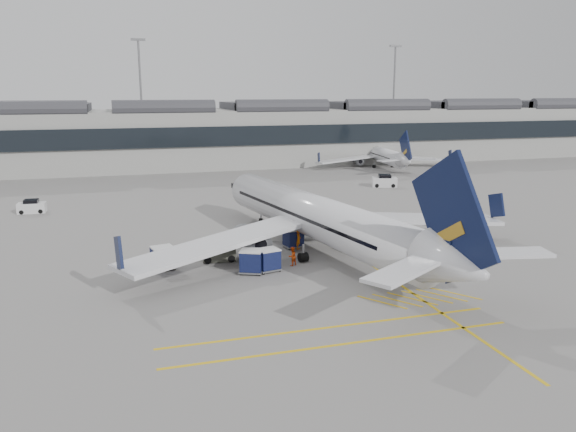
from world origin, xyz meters
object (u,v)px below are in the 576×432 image
object	(u,v)px
pushback_tug	(219,253)
ramp_agent_b	(292,256)
belt_loader	(283,233)
baggage_cart_a	(293,238)
airliner_main	(319,218)
ramp_agent_a	(298,239)

from	to	relation	value
pushback_tug	ramp_agent_b	bearing A→B (deg)	-24.28
belt_loader	baggage_cart_a	size ratio (longest dim) A/B	2.59
baggage_cart_a	ramp_agent_b	size ratio (longest dim) A/B	1.24
belt_loader	ramp_agent_b	xyz separation A→B (m)	(-1.66, -8.65, 0.21)
ramp_agent_b	pushback_tug	xyz separation A→B (m)	(-5.77, 3.28, -0.11)
airliner_main	belt_loader	size ratio (longest dim) A/B	7.90
ramp_agent_b	pushback_tug	distance (m)	6.64
ramp_agent_a	pushback_tug	size ratio (longest dim) A/B	0.64
baggage_cart_a	ramp_agent_a	distance (m)	0.72
airliner_main	pushback_tug	world-z (taller)	airliner_main
ramp_agent_b	pushback_tug	size ratio (longest dim) A/B	0.54
ramp_agent_a	pushback_tug	xyz separation A→B (m)	(-7.82, -1.39, -0.24)
ramp_agent_a	airliner_main	bearing A→B (deg)	-105.94
baggage_cart_a	airliner_main	bearing A→B (deg)	-65.35
belt_loader	baggage_cart_a	bearing A→B (deg)	-64.78
airliner_main	baggage_cart_a	size ratio (longest dim) A/B	20.41
belt_loader	ramp_agent_b	size ratio (longest dim) A/B	3.21
airliner_main	belt_loader	distance (m)	6.44
baggage_cart_a	pushback_tug	world-z (taller)	baggage_cart_a
belt_loader	pushback_tug	distance (m)	9.17
belt_loader	baggage_cart_a	xyz separation A→B (m)	(0.08, -3.32, 0.38)
belt_loader	pushback_tug	size ratio (longest dim) A/B	1.75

